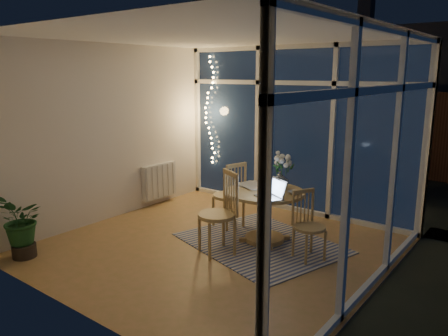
% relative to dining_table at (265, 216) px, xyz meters
% --- Properties ---
extents(floor, '(4.00, 4.00, 0.00)m').
position_rel_dining_table_xyz_m(floor, '(-0.38, -0.54, -0.34)').
color(floor, olive).
rests_on(floor, ground).
extents(ceiling, '(4.00, 4.00, 0.00)m').
position_rel_dining_table_xyz_m(ceiling, '(-0.38, -0.54, 2.26)').
color(ceiling, white).
rests_on(ceiling, wall_back).
extents(wall_back, '(4.00, 0.04, 2.60)m').
position_rel_dining_table_xyz_m(wall_back, '(-0.38, 1.46, 0.96)').
color(wall_back, silver).
rests_on(wall_back, floor).
extents(wall_front, '(4.00, 0.04, 2.60)m').
position_rel_dining_table_xyz_m(wall_front, '(-0.38, -2.54, 0.96)').
color(wall_front, silver).
rests_on(wall_front, floor).
extents(wall_left, '(0.04, 4.00, 2.60)m').
position_rel_dining_table_xyz_m(wall_left, '(-2.38, -0.54, 0.96)').
color(wall_left, silver).
rests_on(wall_left, floor).
extents(wall_right, '(0.04, 4.00, 2.60)m').
position_rel_dining_table_xyz_m(wall_right, '(1.62, -0.54, 0.96)').
color(wall_right, silver).
rests_on(wall_right, floor).
extents(window_wall_back, '(4.00, 0.10, 2.60)m').
position_rel_dining_table_xyz_m(window_wall_back, '(-0.38, 1.42, 0.96)').
color(window_wall_back, silver).
rests_on(window_wall_back, floor).
extents(window_wall_right, '(0.10, 4.00, 2.60)m').
position_rel_dining_table_xyz_m(window_wall_right, '(1.58, -0.54, 0.96)').
color(window_wall_right, silver).
rests_on(window_wall_right, floor).
extents(radiator, '(0.10, 0.70, 0.58)m').
position_rel_dining_table_xyz_m(radiator, '(-2.32, 0.36, 0.06)').
color(radiator, silver).
rests_on(radiator, wall_left).
extents(fairy_lights, '(0.24, 0.10, 1.85)m').
position_rel_dining_table_xyz_m(fairy_lights, '(-2.03, 1.34, 1.18)').
color(fairy_lights, '#FFC366').
rests_on(fairy_lights, window_wall_back).
extents(garden_patio, '(12.00, 6.00, 0.10)m').
position_rel_dining_table_xyz_m(garden_patio, '(0.12, 4.46, -0.40)').
color(garden_patio, black).
rests_on(garden_patio, ground).
extents(garden_fence, '(11.00, 0.08, 1.80)m').
position_rel_dining_table_xyz_m(garden_fence, '(-0.38, 4.96, 0.56)').
color(garden_fence, '#321D12').
rests_on(garden_fence, ground).
extents(neighbour_roof, '(7.00, 3.00, 2.20)m').
position_rel_dining_table_xyz_m(neighbour_roof, '(-0.08, 7.96, 1.86)').
color(neighbour_roof, '#2E2F37').
rests_on(neighbour_roof, ground).
extents(garden_shrubs, '(0.90, 0.90, 0.90)m').
position_rel_dining_table_xyz_m(garden_shrubs, '(-1.18, 2.86, 0.11)').
color(garden_shrubs, '#163218').
rests_on(garden_shrubs, ground).
extents(rug, '(2.29, 2.03, 0.01)m').
position_rel_dining_table_xyz_m(rug, '(0.00, -0.10, -0.34)').
color(rug, beige).
rests_on(rug, floor).
extents(dining_table, '(1.25, 1.25, 0.69)m').
position_rel_dining_table_xyz_m(dining_table, '(0.00, 0.00, 0.00)').
color(dining_table, '#AD8C4E').
rests_on(dining_table, floor).
extents(chair_left, '(0.54, 0.54, 0.97)m').
position_rel_dining_table_xyz_m(chair_left, '(-0.72, 0.16, 0.14)').
color(chair_left, '#AD8C4E').
rests_on(chair_left, floor).
extents(chair_right, '(0.52, 0.52, 0.84)m').
position_rel_dining_table_xyz_m(chair_right, '(0.72, -0.16, 0.07)').
color(chair_right, '#AD8C4E').
rests_on(chair_right, floor).
extents(chair_front, '(0.65, 0.65, 1.04)m').
position_rel_dining_table_xyz_m(chair_front, '(-0.26, -0.69, 0.17)').
color(chair_front, '#AD8C4E').
rests_on(chair_front, floor).
extents(laptop, '(0.44, 0.42, 0.25)m').
position_rel_dining_table_xyz_m(laptop, '(0.21, -0.26, 0.47)').
color(laptop, '#B7B7BC').
rests_on(laptop, dining_table).
extents(flower_vase, '(0.25, 0.25, 0.21)m').
position_rel_dining_table_xyz_m(flower_vase, '(0.08, 0.24, 0.45)').
color(flower_vase, silver).
rests_on(flower_vase, dining_table).
extents(bowl, '(0.19, 0.19, 0.04)m').
position_rel_dining_table_xyz_m(bowl, '(0.37, 0.09, 0.36)').
color(bowl, silver).
rests_on(bowl, dining_table).
extents(newspapers, '(0.47, 0.40, 0.02)m').
position_rel_dining_table_xyz_m(newspapers, '(-0.26, 0.11, 0.35)').
color(newspapers, silver).
rests_on(newspapers, dining_table).
extents(phone, '(0.13, 0.09, 0.01)m').
position_rel_dining_table_xyz_m(phone, '(0.08, -0.07, 0.35)').
color(phone, black).
rests_on(phone, dining_table).
extents(potted_plant, '(0.68, 0.65, 0.76)m').
position_rel_dining_table_xyz_m(potted_plant, '(-2.03, -2.19, 0.04)').
color(potted_plant, '#1A491F').
rests_on(potted_plant, floor).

